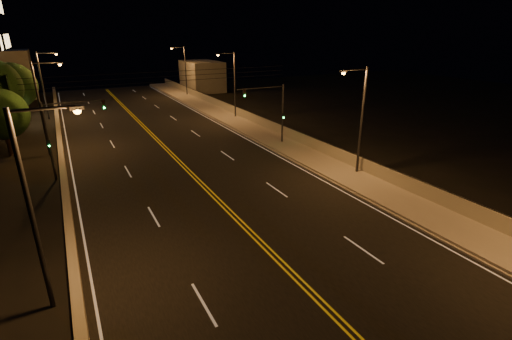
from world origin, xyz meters
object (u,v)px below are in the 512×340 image
streetlight_3 (184,68)px  tree_0 (2,114)px  streetlight_1 (359,115)px  streetlight_2 (233,81)px  streetlight_6 (44,81)px  traffic_signal_left (61,130)px  streetlight_5 (43,102)px  traffic_signal_right (274,108)px  streetlight_4 (37,199)px  tree_2 (12,86)px

streetlight_3 → tree_0: 35.24m
streetlight_1 → streetlight_2: size_ratio=1.00×
streetlight_6 → traffic_signal_left: bearing=-87.4°
streetlight_5 → streetlight_6: same height
streetlight_5 → traffic_signal_right: streetlight_5 is taller
streetlight_1 → streetlight_4: (-21.41, -5.70, 0.00)m
streetlight_1 → streetlight_3: (0.00, 43.92, 0.00)m
streetlight_4 → tree_2: (-3.43, 38.78, -0.23)m
streetlight_1 → tree_2: 41.37m
streetlight_2 → streetlight_5: same height
streetlight_5 → tree_2: 16.15m
streetlight_1 → streetlight_3: same height
streetlight_6 → tree_2: 3.79m
traffic_signal_right → tree_0: size_ratio=0.99×
streetlight_1 → tree_2: size_ratio=1.14×
tree_2 → streetlight_4: bearing=-84.9°
streetlight_2 → streetlight_6: (-21.41, 11.33, 0.00)m
streetlight_1 → traffic_signal_right: streetlight_1 is taller
streetlight_6 → traffic_signal_right: size_ratio=1.39×
streetlight_2 → tree_0: 25.30m
traffic_signal_right → traffic_signal_left: 18.80m
tree_2 → tree_0: bearing=-90.3°
streetlight_2 → tree_2: 26.68m
traffic_signal_right → tree_2: (-23.34, 22.85, 0.85)m
streetlight_1 → streetlight_4: bearing=-165.1°
streetlight_1 → streetlight_2: same height
tree_0 → traffic_signal_right: bearing=-20.6°
streetlight_3 → streetlight_4: size_ratio=1.00×
traffic_signal_right → tree_2: 32.67m
streetlight_2 → tree_2: bearing=158.6°
streetlight_1 → streetlight_3: size_ratio=1.00×
streetlight_3 → traffic_signal_left: bearing=-121.1°
streetlight_5 → tree_0: 4.04m
streetlight_3 → tree_2: 27.11m
streetlight_1 → traffic_signal_right: (-1.50, 10.23, -1.08)m
traffic_signal_left → tree_2: (-4.54, 22.85, 0.85)m
streetlight_1 → tree_0: size_ratio=1.38×
traffic_signal_left → streetlight_3: bearing=58.9°
streetlight_4 → streetlight_6: bearing=90.0°
streetlight_5 → streetlight_6: (0.00, 17.38, 0.00)m
streetlight_1 → streetlight_3: bearing=90.0°
streetlight_3 → streetlight_5: (-21.41, -26.63, 0.00)m
streetlight_3 → traffic_signal_right: 33.74m
tree_0 → tree_2: bearing=89.7°
streetlight_5 → streetlight_1: bearing=-38.9°
streetlight_4 → tree_0: 24.98m
streetlight_1 → traffic_signal_right: size_ratio=1.39×
traffic_signal_left → tree_0: 9.91m
streetlight_5 → traffic_signal_left: (1.10, -7.07, -1.08)m
streetlight_5 → traffic_signal_left: bearing=-81.1°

